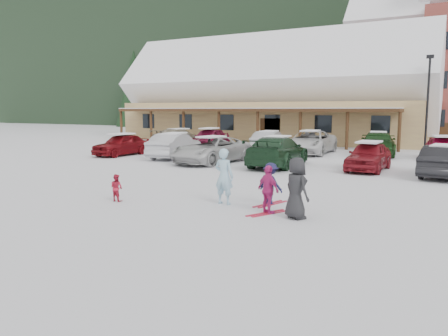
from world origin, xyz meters
The scene contains 25 objects.
ground centered at (0.00, 0.00, 0.00)m, with size 160.00×160.00×0.00m, color white.
forested_hillside centered at (0.00, 85.00, 19.00)m, with size 300.00×70.00×38.00m, color black.
day_lodge centered at (-9.00, 27.96, 3.94)m, with size 29.12×12.50×10.38m.
lamp_post centered at (5.15, 23.04, 3.81)m, with size 0.50×0.25×6.81m.
conifer_0 centered at (-26.00, 30.00, 5.69)m, with size 4.40×4.40×10.20m.
conifer_2 centered at (-30.00, 42.00, 6.83)m, with size 5.28×5.28×12.24m.
adult_skier centered at (0.83, 0.02, 0.89)m, with size 0.65×0.42×1.77m, color #9AC5DA.
toddler_red centered at (-2.46, -1.25, 0.45)m, with size 0.43×0.34×0.89m, color #B51E35.
child_navy centered at (2.14, 0.66, 0.66)m, with size 0.85×0.49×1.32m, color #191941.
skis_child_navy centered at (2.14, 0.66, 0.01)m, with size 0.20×1.40×0.03m, color #B11932.
child_magenta centered at (2.54, -0.51, 0.70)m, with size 0.82×0.34×1.40m, color #C02674.
skis_child_magenta centered at (2.54, -0.51, 0.01)m, with size 0.20×1.40×0.03m, color #B11932.
bystander_dark centered at (3.43, -0.67, 0.84)m, with size 0.82×0.54×1.69m, color #232325.
parked_car_0 centered at (-11.95, 9.81, 0.71)m, with size 1.67×4.14×1.41m, color maroon.
parked_car_1 centered at (-8.05, 10.17, 0.77)m, with size 1.62×4.64×1.53m, color #B5B5BB.
parked_car_2 centered at (-4.85, 9.12, 0.74)m, with size 2.44×5.29×1.47m, color #BDBDBD.
parked_car_3 centered at (-1.05, 9.49, 0.79)m, with size 2.20×5.42×1.57m, color #1B3B23.
parked_car_4 centered at (3.44, 10.13, 0.70)m, with size 1.66×4.13×1.41m, color maroon.
parked_car_5 centered at (6.74, 9.51, 0.70)m, with size 1.48×4.25×1.40m, color black.
parked_car_7 centered at (-12.82, 17.67, 0.70)m, with size 1.97×4.84×1.41m, color gray.
parked_car_8 centered at (-9.26, 16.48, 0.78)m, with size 1.85×4.61×1.57m, color maroon.
parked_car_9 centered at (-4.70, 17.18, 0.71)m, with size 1.51×4.33×1.43m, color #AAABAF.
parked_car_10 centered at (-1.50, 16.60, 0.78)m, with size 2.59×5.62×1.56m, color silver.
parked_car_11 centered at (2.70, 17.67, 0.76)m, with size 2.13×5.25×1.52m, color #193D17.
parked_car_12 centered at (6.44, 16.91, 0.70)m, with size 1.66×4.13×1.41m, color maroon.
Camera 1 is at (7.20, -11.89, 2.97)m, focal length 35.00 mm.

